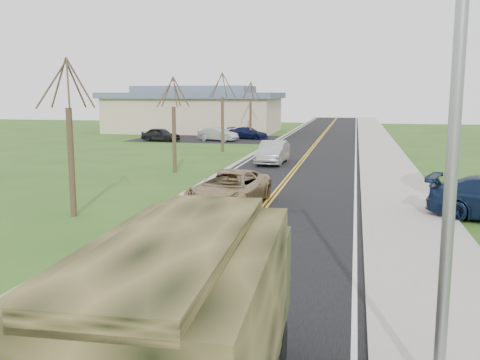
% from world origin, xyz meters
% --- Properties ---
extents(ground, '(160.00, 160.00, 0.00)m').
position_xyz_m(ground, '(0.00, 0.00, 0.00)').
color(ground, '#29511B').
rests_on(ground, ground).
extents(road, '(8.00, 120.00, 0.01)m').
position_xyz_m(road, '(0.00, 40.00, 0.01)').
color(road, black).
rests_on(road, ground).
extents(curb_right, '(0.30, 120.00, 0.12)m').
position_xyz_m(curb_right, '(4.15, 40.00, 0.06)').
color(curb_right, '#9E998E').
rests_on(curb_right, ground).
extents(sidewalk_right, '(3.20, 120.00, 0.10)m').
position_xyz_m(sidewalk_right, '(5.90, 40.00, 0.05)').
color(sidewalk_right, '#9E998E').
rests_on(sidewalk_right, ground).
extents(curb_left, '(0.30, 120.00, 0.10)m').
position_xyz_m(curb_left, '(-4.15, 40.00, 0.05)').
color(curb_left, '#9E998E').
rests_on(curb_left, ground).
extents(street_light, '(1.65, 0.22, 8.00)m').
position_xyz_m(street_light, '(4.90, -0.50, 4.43)').
color(street_light, gray).
rests_on(street_light, ground).
extents(bare_tree_a, '(1.93, 2.26, 6.08)m').
position_xyz_m(bare_tree_a, '(-7.00, 10.00, 2.63)').
color(bare_tree_a, '#38281C').
rests_on(bare_tree_a, ground).
extents(bare_tree_b, '(1.83, 2.14, 5.73)m').
position_xyz_m(bare_tree_b, '(-7.00, 22.00, 2.48)').
color(bare_tree_b, '#38281C').
rests_on(bare_tree_b, ground).
extents(bare_tree_c, '(2.04, 2.39, 6.42)m').
position_xyz_m(bare_tree_c, '(-7.00, 34.00, 2.78)').
color(bare_tree_c, '#38281C').
rests_on(bare_tree_c, ground).
extents(bare_tree_d, '(1.88, 2.20, 5.91)m').
position_xyz_m(bare_tree_d, '(-7.00, 46.00, 2.55)').
color(bare_tree_d, '#38281C').
rests_on(bare_tree_d, ground).
extents(commercial_building, '(25.50, 21.50, 5.65)m').
position_xyz_m(commercial_building, '(-15.98, 55.97, 2.69)').
color(commercial_building, tan).
rests_on(commercial_building, ground).
extents(military_truck, '(2.42, 6.33, 3.11)m').
position_xyz_m(military_truck, '(1.61, -2.20, 1.78)').
color(military_truck, black).
rests_on(military_truck, ground).
extents(suv_champagne, '(3.06, 5.66, 1.51)m').
position_xyz_m(suv_champagne, '(-1.51, 13.09, 0.75)').
color(suv_champagne, '#9B8058').
rests_on(suv_champagne, ground).
extents(sedan_silver, '(1.79, 4.74, 1.54)m').
position_xyz_m(sedan_silver, '(-1.81, 27.30, 0.77)').
color(sedan_silver, '#ABABB0').
rests_on(sedan_silver, ground).
extents(lot_car_dark, '(4.23, 2.40, 1.36)m').
position_xyz_m(lot_car_dark, '(-15.37, 42.00, 0.68)').
color(lot_car_dark, black).
rests_on(lot_car_dark, ground).
extents(lot_car_silver, '(4.38, 2.61, 1.36)m').
position_xyz_m(lot_car_silver, '(-9.87, 43.54, 0.68)').
color(lot_car_silver, '#A7A6AB').
rests_on(lot_car_silver, ground).
extents(lot_car_navy, '(4.61, 2.78, 1.25)m').
position_xyz_m(lot_car_navy, '(-7.35, 46.54, 0.62)').
color(lot_car_navy, black).
rests_on(lot_car_navy, ground).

